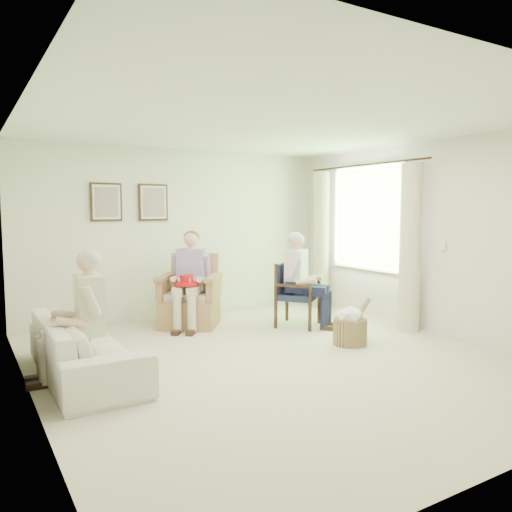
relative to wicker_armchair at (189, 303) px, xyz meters
name	(u,v)px	position (x,y,z in m)	size (l,w,h in m)	color
floor	(277,360)	(0.18, -2.05, -0.33)	(5.50, 5.50, 0.00)	beige
back_wall	(181,233)	(0.18, 0.70, 0.97)	(5.00, 0.04, 2.60)	silver
left_wall	(28,254)	(-2.32, -2.05, 0.97)	(0.04, 5.50, 2.60)	silver
right_wall	(432,237)	(2.68, -2.05, 0.97)	(0.04, 5.50, 2.60)	silver
ceiling	(278,123)	(0.18, -2.05, 2.27)	(5.00, 5.50, 0.02)	white
window	(368,215)	(2.64, -0.85, 1.26)	(0.13, 2.50, 1.63)	#2D6B23
curtain_left	(410,248)	(2.51, -1.83, 0.82)	(0.34, 0.34, 2.30)	beige
curtain_right	(321,240)	(2.51, 0.13, 0.82)	(0.34, 0.34, 2.30)	beige
framed_print_left	(106,202)	(-0.97, 0.67, 1.45)	(0.45, 0.05, 0.55)	#382114
framed_print_right	(153,202)	(-0.27, 0.67, 1.45)	(0.45, 0.05, 0.55)	#382114
wicker_armchair	(189,303)	(0.00, 0.00, 0.00)	(0.80, 0.80, 1.03)	tan
wood_armchair	(295,291)	(1.34, -0.75, 0.16)	(0.58, 0.54, 0.89)	black
sofa	(86,347)	(-1.77, -1.51, -0.03)	(0.80, 2.05, 0.60)	silver
person_wicker	(192,273)	(0.00, -0.14, 0.46)	(0.40, 0.63, 1.34)	beige
person_dark	(301,274)	(1.34, -0.90, 0.44)	(0.40, 0.63, 1.32)	#181B35
person_sofa	(87,308)	(-1.77, -1.61, 0.39)	(0.42, 0.62, 1.26)	beige
red_hat	(187,282)	(-0.16, -0.29, 0.36)	(0.33, 0.33, 0.14)	#B61212
hatbox	(350,326)	(1.31, -1.98, -0.09)	(0.51, 0.51, 0.61)	tan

